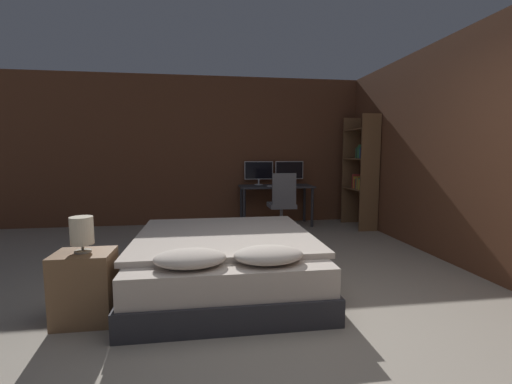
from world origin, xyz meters
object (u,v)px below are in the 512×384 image
Objects in this scene: nightstand at (85,287)px; computer_mouse at (294,185)px; bed at (225,261)px; monitor_left at (259,171)px; office_chair at (282,210)px; monitor_right at (289,171)px; bookshelf at (362,169)px; bedside_lamp at (82,231)px; desk at (276,191)px; keyboard at (278,186)px.

nightstand is 7.92× the size of computer_mouse.
computer_mouse is (1.37, 2.58, 0.49)m from bed.
bed is 3.71× the size of monitor_left.
monitor_right is at bearing 69.25° from office_chair.
bookshelf reaches higher than office_chair.
monitor_left is 0.27× the size of bookshelf.
desk is (2.20, 3.34, -0.09)m from bedside_lamp.
bed is at bearing -114.81° from monitor_right.
keyboard is at bearing 55.13° from bedside_lamp.
bedside_lamp is 0.21× the size of desk.
nightstand is (-1.12, -0.57, 0.02)m from bed.
monitor_right is at bearing 151.96° from bookshelf.
keyboard is at bearing 180.00° from computer_mouse.
nightstand is 0.42× the size of desk.
monitor_left is (1.91, 3.53, 0.70)m from nightstand.
monitor_right is (1.37, 2.96, 0.72)m from bed.
monitor_left is at bearing 146.69° from computer_mouse.
bed is at bearing -117.88° from computer_mouse.
bed is at bearing -104.93° from monitor_left.
bed is 3.71× the size of monitor_right.
desk is at bearing 90.00° from keyboard.
monitor_right is at bearing 54.85° from nightstand.
monitor_left reaches higher than desk.
bedside_lamp is 4.00m from desk.
office_chair is at bearing -92.84° from desk.
computer_mouse is 0.04× the size of bookshelf.
office_chair reaches higher than keyboard.
desk is at bearing 68.71° from bed.
monitor_right is at bearing 52.60° from keyboard.
nightstand is 1.41× the size of keyboard.
bedside_lamp is 4.67m from bookshelf.
computer_mouse is at bearing -33.21° from desk.
monitor_left is (1.91, 3.53, 0.26)m from bedside_lamp.
monitor_right is 7.60× the size of computer_mouse.
bedside_lamp is 4.33m from monitor_right.
bed is 3.56× the size of nightstand.
bedside_lamp is 0.28× the size of office_chair.
bedside_lamp is at bearing -128.23° from computer_mouse.
bedside_lamp is 3.95× the size of computer_mouse.
bed is at bearing -111.29° from desk.
bookshelf is (1.15, -0.61, 0.06)m from monitor_right.
bookshelf is at bearing 43.05° from bed.
nightstand is 1.04× the size of monitor_right.
desk is at bearing 56.67° from nightstand.
computer_mouse is (-0.00, -0.38, -0.23)m from monitor_right.
nightstand is 3.87m from keyboard.
bedside_lamp is at bearing 0.00° from nightstand.
nightstand is at bearing -128.91° from office_chair.
bedside_lamp is 0.70× the size of keyboard.
bed is 3.00m from desk.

